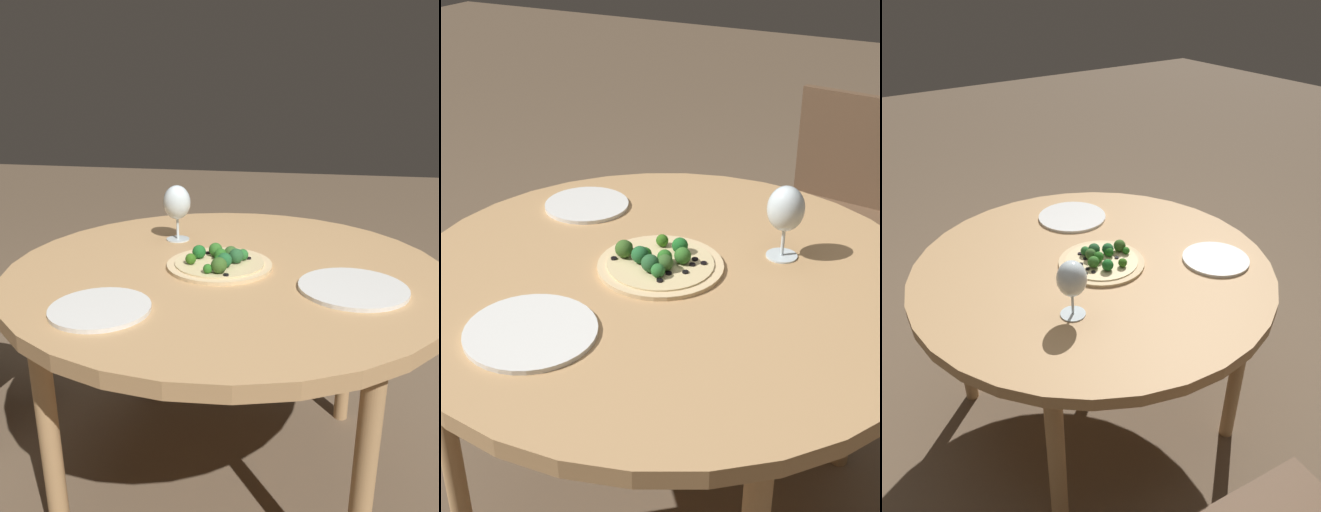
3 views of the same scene
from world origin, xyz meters
The scene contains 6 objects.
ground_plane centered at (0.00, 0.00, 0.00)m, with size 12.00×12.00×0.00m, color brown.
dining_table centered at (0.00, 0.00, 0.65)m, with size 1.18×1.18×0.70m.
pizza centered at (-0.01, -0.03, 0.72)m, with size 0.28×0.28×0.05m.
wine_glass centered at (-0.19, 0.20, 0.82)m, with size 0.08×0.08×0.17m.
plate_near centered at (0.33, -0.12, 0.71)m, with size 0.26×0.26×0.01m.
plate_far centered at (-0.21, -0.35, 0.71)m, with size 0.22×0.22×0.01m.
Camera 3 is at (-1.16, 0.77, 1.57)m, focal length 35.00 mm.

